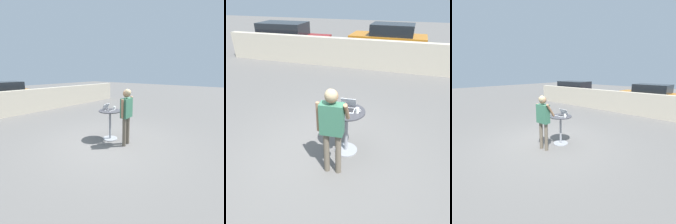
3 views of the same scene
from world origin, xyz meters
TOP-DOWN VIEW (x-y plane):
  - ground_plane at (0.00, 0.00)m, footprint 50.00×50.00m
  - pavement_kerb at (0.00, 6.09)m, footprint 14.61×0.35m
  - cafe_table at (0.31, 0.24)m, footprint 0.74×0.74m
  - laptop at (0.31, 0.31)m, footprint 0.32×0.34m
  - coffee_mug at (0.53, 0.23)m, footprint 0.11×0.07m
  - standing_person at (0.24, -0.45)m, footprint 0.55×0.40m
  - parked_car_near_street at (0.23, 9.20)m, footprint 4.08×2.04m

SIDE VIEW (x-z plane):
  - ground_plane at x=0.00m, z-range 0.00..0.00m
  - pavement_kerb at x=0.00m, z-range 0.00..1.27m
  - cafe_table at x=0.31m, z-range 0.15..1.13m
  - parked_car_near_street at x=0.23m, z-range 0.01..1.57m
  - laptop at x=0.31m, z-range 0.92..1.13m
  - coffee_mug at x=0.53m, z-range 0.98..1.08m
  - standing_person at x=0.24m, z-range 0.24..1.96m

